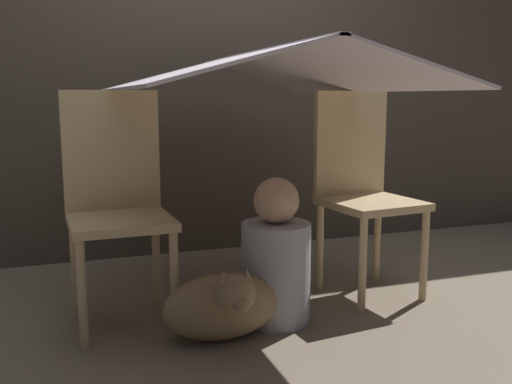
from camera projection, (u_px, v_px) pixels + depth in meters
The scene contains 7 objects.
ground_plane at pixel (275, 328), 2.41m from camera, with size 8.80×8.80×0.00m, color gray.
wall_back at pixel (195, 49), 3.44m from camera, with size 7.00×0.05×2.50m.
chair_left at pixel (117, 198), 2.42m from camera, with size 0.43×0.43×1.00m.
chair_right at pixel (362, 184), 2.81m from camera, with size 0.46×0.46×1.00m.
sheet_canopy at pixel (256, 71), 2.45m from camera, with size 1.19×1.60×0.17m.
person_front at pixel (276, 261), 2.45m from camera, with size 0.30×0.30×0.63m.
dog at pixel (224, 305), 2.26m from camera, with size 0.48×0.39×0.34m.
Camera 1 is at (-0.84, -2.12, 0.97)m, focal length 40.00 mm.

